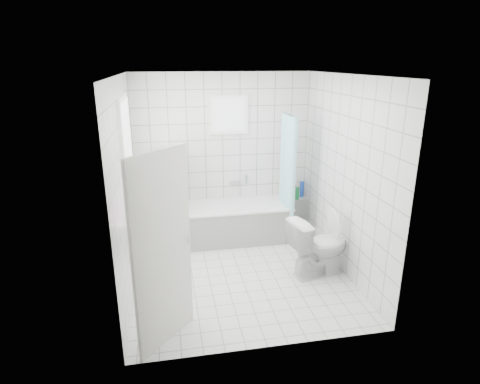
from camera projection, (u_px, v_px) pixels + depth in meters
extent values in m
plane|color=white|center=(240.00, 273.00, 5.45)|extent=(3.00, 3.00, 0.00)
plane|color=white|center=(240.00, 75.00, 4.64)|extent=(3.00, 3.00, 0.00)
cube|color=white|center=(223.00, 156.00, 6.45)|extent=(2.80, 0.02, 2.60)
cube|color=white|center=(271.00, 229.00, 3.65)|extent=(2.80, 0.02, 2.60)
cube|color=white|center=(126.00, 188.00, 4.80)|extent=(0.02, 3.00, 2.60)
cube|color=white|center=(344.00, 176.00, 5.29)|extent=(0.02, 3.00, 2.60)
cube|color=white|center=(129.00, 158.00, 4.99)|extent=(0.01, 0.90, 1.40)
cube|color=white|center=(229.00, 115.00, 6.22)|extent=(0.50, 0.01, 0.50)
cube|color=white|center=(138.00, 213.00, 5.23)|extent=(0.18, 1.02, 0.08)
cube|color=silver|center=(163.00, 252.00, 3.86)|extent=(0.56, 0.63, 2.00)
cube|color=white|center=(233.00, 223.00, 6.43)|extent=(1.80, 0.75, 0.55)
cube|color=white|center=(233.00, 206.00, 6.34)|extent=(1.82, 0.77, 0.03)
cube|color=white|center=(170.00, 200.00, 6.07)|extent=(0.15, 0.85, 1.50)
cube|color=white|center=(298.00, 212.00, 6.88)|extent=(0.40, 0.24, 0.55)
imported|color=white|center=(319.00, 246.00, 5.32)|extent=(0.87, 0.61, 0.81)
cylinder|color=silver|center=(288.00, 113.00, 6.02)|extent=(0.02, 0.80, 0.02)
cube|color=silver|center=(235.00, 182.00, 6.58)|extent=(0.18, 0.06, 0.06)
imported|color=#38FFF5|center=(137.00, 209.00, 4.99)|extent=(0.09, 0.09, 0.19)
imported|color=#FF63D0|center=(136.00, 209.00, 4.87)|extent=(0.15, 0.15, 0.28)
imported|color=silver|center=(138.00, 197.00, 5.28)|extent=(0.14, 0.14, 0.30)
imported|color=#BB5EBD|center=(139.00, 195.00, 5.49)|extent=(0.13, 0.13, 0.21)
imported|color=white|center=(137.00, 206.00, 5.16)|extent=(0.16, 0.16, 0.16)
cylinder|color=red|center=(295.00, 191.00, 6.78)|extent=(0.06, 0.06, 0.21)
cylinder|color=#178B42|center=(297.00, 193.00, 6.65)|extent=(0.06, 0.06, 0.22)
cylinder|color=blue|center=(302.00, 189.00, 6.78)|extent=(0.06, 0.06, 0.28)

